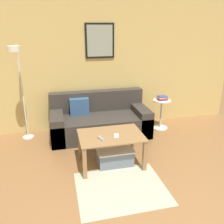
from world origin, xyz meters
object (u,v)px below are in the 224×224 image
coffee_table (111,140)px  side_table (161,111)px  book_stack (162,98)px  storage_bin (114,155)px  floor_lamp (18,74)px  cell_phone (116,136)px  couch (99,121)px  remote_control (101,138)px

coffee_table → side_table: side_table is taller
book_stack → storage_bin: bearing=-139.7°
coffee_table → floor_lamp: (-1.33, 1.06, 0.86)m
book_stack → cell_phone: book_stack is taller
couch → floor_lamp: (-1.36, -0.04, 0.98)m
book_stack → cell_phone: bearing=-137.4°
side_table → book_stack: size_ratio=3.12×
storage_bin → book_stack: size_ratio=2.80×
side_table → book_stack: 0.29m
side_table → remote_control: bearing=-141.4°
remote_control → storage_bin: bearing=9.9°
coffee_table → side_table: 1.70m
couch → cell_phone: couch is taller
storage_bin → book_stack: book_stack is taller
couch → side_table: bearing=-0.8°
book_stack → cell_phone: size_ratio=1.40×
cell_phone → coffee_table: bearing=154.0°
couch → remote_control: couch is taller
floor_lamp → cell_phone: (1.40, -1.12, -0.77)m
coffee_table → cell_phone: (0.07, -0.06, 0.09)m
cell_phone → remote_control: bearing=-155.6°
remote_control → cell_phone: (0.24, 0.05, -0.01)m
book_stack → floor_lamp: bearing=-179.4°
side_table → couch: bearing=179.2°
storage_bin → side_table: bearing=40.2°
coffee_table → cell_phone: size_ratio=6.80×
storage_bin → side_table: 1.66m
coffee_table → book_stack: size_ratio=4.85×
book_stack → remote_control: book_stack is taller
couch → book_stack: couch is taller
floor_lamp → side_table: bearing=0.4°
couch → coffee_table: size_ratio=1.95×
couch → storage_bin: couch is taller
cell_phone → floor_lamp: bearing=154.9°
book_stack → remote_control: 1.92m
couch → book_stack: bearing=-0.4°
coffee_table → cell_phone: bearing=-39.5°
coffee_table → remote_control: bearing=-148.8°
floor_lamp → side_table: floor_lamp is taller
floor_lamp → cell_phone: size_ratio=12.32×
coffee_table → book_stack: 1.73m
remote_control → cell_phone: size_ratio=1.07×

